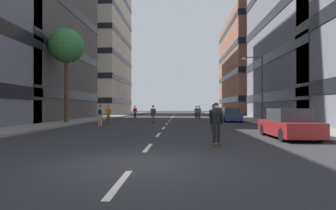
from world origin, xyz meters
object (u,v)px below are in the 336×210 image
object	(u,v)px
streetlamp_right	(258,81)
skater_6	(108,113)
skater_2	(214,116)
skater_7	(199,112)
parked_car_far	(288,125)
skater_0	(135,111)
street_tree_near	(66,47)
skater_5	(153,113)
skater_1	(100,114)
skater_4	(216,122)
skater_3	(196,111)
parked_car_near	(231,115)
parked_car_mid	(218,113)

from	to	relation	value
streetlamp_right	skater_6	distance (m)	15.18
skater_2	skater_7	size ratio (longest dim) A/B	1.00
parked_car_far	skater_6	world-z (taller)	skater_6
skater_0	street_tree_near	bearing A→B (deg)	-112.26
skater_5	skater_6	distance (m)	4.40
skater_0	skater_1	xyz separation A→B (m)	(-0.16, -15.83, 0.03)
parked_car_far	skater_4	bearing A→B (deg)	-146.71
street_tree_near	skater_7	xyz separation A→B (m)	(13.37, 8.99, -6.40)
parked_car_far	street_tree_near	bearing A→B (deg)	144.55
skater_5	skater_6	bearing A→B (deg)	-174.40
street_tree_near	skater_3	xyz separation A→B (m)	(13.20, 12.34, -6.40)
parked_car_near	skater_4	world-z (taller)	skater_4
skater_6	skater_0	bearing A→B (deg)	85.52
parked_car_near	skater_7	size ratio (longest dim) A/B	2.47
parked_car_near	street_tree_near	distance (m)	18.29
skater_3	skater_6	bearing A→B (deg)	-128.90
skater_2	skater_5	bearing A→B (deg)	116.53
parked_car_near	parked_car_mid	world-z (taller)	same
parked_car_far	skater_7	xyz separation A→B (m)	(-3.10, 20.71, 0.32)
skater_1	skater_5	distance (m)	6.62
skater_7	skater_3	bearing A→B (deg)	92.90
skater_5	streetlamp_right	bearing A→B (deg)	1.96
parked_car_far	skater_5	xyz separation A→B (m)	(-8.19, 12.97, 0.32)
parked_car_near	skater_7	distance (m)	5.66
parked_car_mid	streetlamp_right	distance (m)	13.58
skater_3	skater_6	world-z (taller)	same
parked_car_far	skater_4	size ratio (longest dim) A/B	2.47
skater_1	skater_2	xyz separation A→B (m)	(8.52, -4.17, 0.00)
skater_2	skater_4	xyz separation A→B (m)	(-0.60, -5.92, -0.03)
parked_car_near	skater_0	distance (m)	13.83
street_tree_near	skater_3	size ratio (longest dim) A/B	5.08
parked_car_far	street_tree_near	world-z (taller)	street_tree_near
skater_6	skater_5	bearing A→B (deg)	5.60
skater_2	skater_3	world-z (taller)	same
parked_car_far	skater_1	xyz separation A→B (m)	(-11.89, 7.48, 0.32)
parked_car_near	streetlamp_right	distance (m)	4.90
skater_0	parked_car_mid	bearing A→B (deg)	14.15
skater_1	skater_2	size ratio (longest dim) A/B	1.00
streetlamp_right	skater_4	distance (m)	17.40
skater_3	skater_7	size ratio (longest dim) A/B	1.00
parked_car_mid	skater_6	xyz separation A→B (m)	(-12.57, -13.73, 0.29)
streetlamp_right	skater_0	xyz separation A→B (m)	(-13.99, 9.99, -3.15)
streetlamp_right	skater_0	bearing A→B (deg)	144.48
parked_car_mid	skater_1	size ratio (longest dim) A/B	2.47
parked_car_far	parked_car_mid	bearing A→B (deg)	90.00
parked_car_mid	skater_4	xyz separation A→B (m)	(-3.97, -28.88, 0.29)
skater_3	parked_car_far	bearing A→B (deg)	-82.25
streetlamp_right	skater_3	size ratio (longest dim) A/B	3.65
parked_car_far	skater_5	size ratio (longest dim) A/B	2.47
skater_5	skater_7	bearing A→B (deg)	56.69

